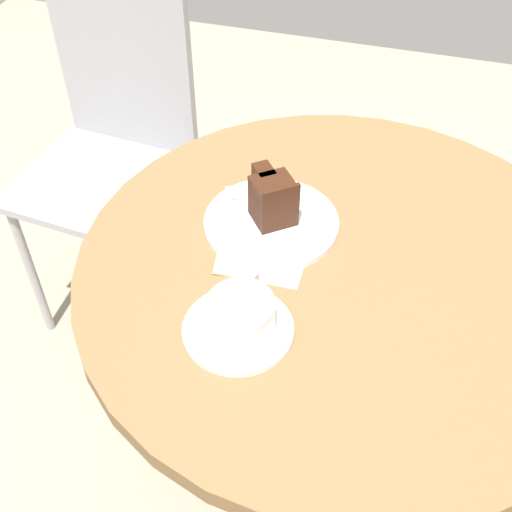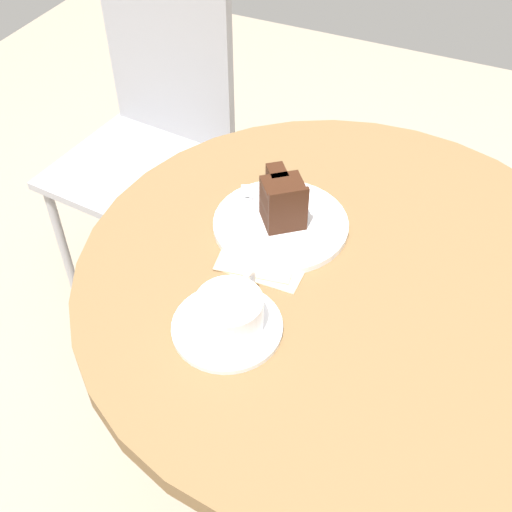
# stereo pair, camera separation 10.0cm
# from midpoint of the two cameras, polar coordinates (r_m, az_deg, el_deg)

# --- Properties ---
(ground_plane) EXTENTS (4.40, 4.40, 0.01)m
(ground_plane) POSITION_cam_midpoint_polar(r_m,az_deg,el_deg) (1.64, 7.29, -19.04)
(ground_plane) COLOR gray
(ground_plane) RESTS_ON ground
(cafe_table) EXTENTS (0.88, 0.88, 0.71)m
(cafe_table) POSITION_cam_midpoint_polar(r_m,az_deg,el_deg) (1.13, 10.04, -5.25)
(cafe_table) COLOR brown
(cafe_table) RESTS_ON ground
(saucer) EXTENTS (0.16, 0.16, 0.01)m
(saucer) POSITION_cam_midpoint_polar(r_m,az_deg,el_deg) (0.95, 0.44, -6.47)
(saucer) COLOR white
(saucer) RESTS_ON cafe_table
(coffee_cup) EXTENTS (0.13, 0.10, 0.06)m
(coffee_cup) POSITION_cam_midpoint_polar(r_m,az_deg,el_deg) (0.92, 0.80, -5.08)
(coffee_cup) COLOR white
(coffee_cup) RESTS_ON saucer
(teaspoon) EXTENTS (0.10, 0.03, 0.00)m
(teaspoon) POSITION_cam_midpoint_polar(r_m,az_deg,el_deg) (0.97, -1.19, -4.15)
(teaspoon) COLOR #B7B7BC
(teaspoon) RESTS_ON saucer
(cake_plate) EXTENTS (0.23, 0.23, 0.01)m
(cake_plate) POSITION_cam_midpoint_polar(r_m,az_deg,el_deg) (1.11, 4.79, 2.72)
(cake_plate) COLOR white
(cake_plate) RESTS_ON cafe_table
(cake_slice) EXTENTS (0.10, 0.10, 0.09)m
(cake_slice) POSITION_cam_midpoint_polar(r_m,az_deg,el_deg) (1.08, 5.00, 4.81)
(cake_slice) COLOR #422619
(cake_slice) RESTS_ON cake_plate
(fork) EXTENTS (0.15, 0.08, 0.00)m
(fork) POSITION_cam_midpoint_polar(r_m,az_deg,el_deg) (1.13, 1.78, 4.31)
(fork) COLOR #B7B7BC
(fork) RESTS_ON cake_plate
(napkin) EXTENTS (0.14, 0.16, 0.00)m
(napkin) POSITION_cam_midpoint_polar(r_m,az_deg,el_deg) (1.06, 3.54, 0.19)
(napkin) COLOR tan
(napkin) RESTS_ON cafe_table
(cafe_chair) EXTENTS (0.41, 0.41, 0.89)m
(cafe_chair) POSITION_cam_midpoint_polar(r_m,az_deg,el_deg) (1.67, -7.40, 11.11)
(cafe_chair) COLOR #9E9EA3
(cafe_chair) RESTS_ON ground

